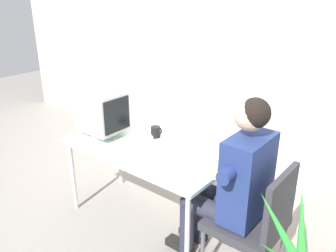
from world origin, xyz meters
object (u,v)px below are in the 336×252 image
(desk, at_px, (146,153))
(person_seated, at_px, (234,180))
(keyboard, at_px, (129,142))
(desk_mug, at_px, (156,132))
(office_chair, at_px, (256,219))
(crt_monitor, at_px, (103,111))

(desk, distance_m, person_seated, 0.82)
(desk, bearing_deg, keyboard, -170.65)
(desk_mug, bearing_deg, office_chair, -12.15)
(crt_monitor, relative_size, office_chair, 0.45)
(desk, relative_size, office_chair, 1.57)
(person_seated, bearing_deg, keyboard, -179.57)
(desk, height_order, office_chair, office_chair)
(keyboard, bearing_deg, crt_monitor, -178.36)
(keyboard, relative_size, person_seated, 0.36)
(keyboard, distance_m, office_chair, 1.19)
(desk, relative_size, desk_mug, 14.47)
(keyboard, height_order, office_chair, office_chair)
(office_chair, height_order, desk_mug, office_chair)
(keyboard, relative_size, office_chair, 0.54)
(desk, height_order, person_seated, person_seated)
(keyboard, xyz_separation_m, office_chair, (1.17, 0.01, -0.23))
(office_chair, bearing_deg, keyboard, -179.64)
(desk_mug, bearing_deg, person_seated, -14.58)
(crt_monitor, xyz_separation_m, office_chair, (1.48, 0.02, -0.44))
(desk, xyz_separation_m, desk_mug, (-0.08, 0.21, 0.10))
(crt_monitor, distance_m, keyboard, 0.37)
(keyboard, distance_m, person_seated, 0.98)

